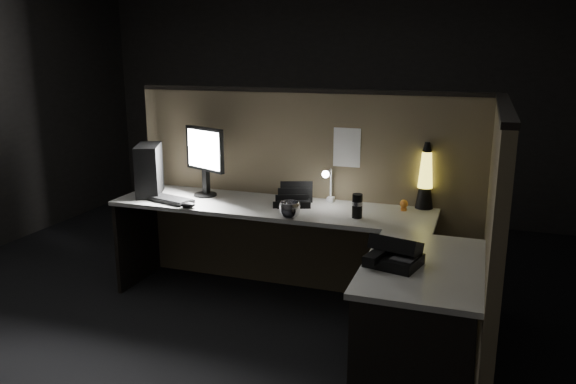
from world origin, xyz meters
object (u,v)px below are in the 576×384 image
(pc_tower, at_px, (149,170))
(lava_lamp, at_px, (425,181))
(keyboard, at_px, (165,199))
(desk_phone, at_px, (394,254))
(monitor, at_px, (205,155))

(pc_tower, distance_m, lava_lamp, 2.03)
(keyboard, xyz_separation_m, desk_phone, (1.78, -0.73, 0.05))
(monitor, relative_size, lava_lamp, 1.11)
(pc_tower, distance_m, monitor, 0.45)
(pc_tower, height_order, desk_phone, pc_tower)
(keyboard, height_order, lava_lamp, lava_lamp)
(lava_lamp, relative_size, desk_phone, 1.55)
(desk_phone, bearing_deg, monitor, 162.73)
(pc_tower, distance_m, desk_phone, 2.16)
(keyboard, relative_size, desk_phone, 1.53)
(pc_tower, xyz_separation_m, desk_phone, (1.98, -0.85, -0.13))
(lava_lamp, bearing_deg, pc_tower, -171.67)
(pc_tower, bearing_deg, keyboard, -54.82)
(monitor, relative_size, keyboard, 1.13)
(monitor, height_order, keyboard, monitor)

